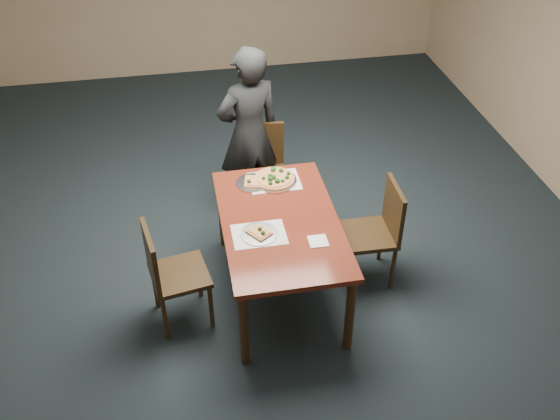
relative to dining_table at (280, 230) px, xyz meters
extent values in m
plane|color=black|center=(0.01, 0.44, -0.66)|extent=(8.00, 8.00, 0.00)
cube|color=#4F190F|center=(0.00, 0.00, 0.07)|extent=(0.90, 1.50, 0.04)
cylinder|color=black|center=(-0.39, -0.69, -0.31)|extent=(0.07, 0.07, 0.70)
cylinder|color=black|center=(-0.39, 0.69, -0.31)|extent=(0.07, 0.07, 0.70)
cylinder|color=black|center=(0.39, -0.69, -0.31)|extent=(0.07, 0.07, 0.70)
cylinder|color=black|center=(0.39, 0.69, -0.31)|extent=(0.07, 0.07, 0.70)
cube|color=black|center=(0.03, 1.05, -0.21)|extent=(0.46, 0.46, 0.04)
cylinder|color=black|center=(-0.17, 0.89, -0.44)|extent=(0.04, 0.04, 0.43)
cylinder|color=black|center=(-0.13, 1.25, -0.44)|extent=(0.04, 0.04, 0.43)
cylinder|color=black|center=(0.19, 0.85, -0.44)|extent=(0.04, 0.04, 0.43)
cylinder|color=black|center=(0.23, 1.21, -0.44)|extent=(0.04, 0.04, 0.43)
cube|color=black|center=(0.05, 1.24, 0.03)|extent=(0.42, 0.08, 0.44)
cube|color=black|center=(-0.81, -0.15, -0.21)|extent=(0.49, 0.49, 0.04)
cylinder|color=black|center=(-0.60, -0.29, -0.44)|extent=(0.04, 0.04, 0.43)
cylinder|color=black|center=(-0.95, -0.35, -0.44)|extent=(0.04, 0.04, 0.43)
cylinder|color=black|center=(-0.66, 0.06, -0.44)|extent=(0.04, 0.04, 0.43)
cylinder|color=black|center=(-1.01, 0.00, -0.44)|extent=(0.04, 0.04, 0.43)
cube|color=black|center=(-0.99, -0.18, 0.03)|extent=(0.11, 0.42, 0.44)
cube|color=black|center=(0.75, 0.05, -0.21)|extent=(0.43, 0.43, 0.04)
cylinder|color=black|center=(0.58, 0.23, -0.44)|extent=(0.04, 0.04, 0.43)
cylinder|color=black|center=(0.94, 0.22, -0.44)|extent=(0.04, 0.04, 0.43)
cylinder|color=black|center=(0.57, -0.13, -0.44)|extent=(0.04, 0.04, 0.43)
cylinder|color=black|center=(0.93, -0.14, -0.44)|extent=(0.04, 0.04, 0.43)
cube|color=black|center=(0.94, 0.04, 0.03)|extent=(0.05, 0.42, 0.44)
imported|color=black|center=(-0.06, 1.19, 0.18)|extent=(0.70, 0.56, 1.67)
cube|color=white|center=(0.05, 0.53, 0.09)|extent=(0.42, 0.32, 0.00)
cube|color=white|center=(-0.19, -0.14, 0.09)|extent=(0.40, 0.30, 0.00)
cylinder|color=silver|center=(0.05, 0.53, 0.10)|extent=(0.37, 0.37, 0.01)
cylinder|color=#B67446|center=(0.05, 0.53, 0.12)|extent=(0.34, 0.34, 0.02)
cylinder|color=#D9BA71|center=(0.05, 0.53, 0.13)|extent=(0.30, 0.30, 0.01)
sphere|color=#153C12|center=(0.01, 0.49, 0.15)|extent=(0.04, 0.04, 0.04)
sphere|color=#153C12|center=(-0.04, 0.52, 0.14)|extent=(0.03, 0.03, 0.03)
sphere|color=#153C12|center=(0.12, 0.60, 0.15)|extent=(0.04, 0.04, 0.04)
sphere|color=#153C12|center=(0.11, 0.45, 0.14)|extent=(0.03, 0.03, 0.03)
sphere|color=#153C12|center=(0.06, 0.45, 0.15)|extent=(0.04, 0.04, 0.04)
sphere|color=#153C12|center=(0.06, 0.62, 0.15)|extent=(0.04, 0.04, 0.04)
sphere|color=#153C12|center=(0.17, 0.55, 0.14)|extent=(0.03, 0.03, 0.03)
sphere|color=#153C12|center=(0.01, 0.49, 0.14)|extent=(0.03, 0.03, 0.03)
sphere|color=#153C12|center=(0.15, 0.49, 0.14)|extent=(0.03, 0.03, 0.03)
sphere|color=#153C12|center=(0.06, 0.63, 0.15)|extent=(0.04, 0.04, 0.04)
sphere|color=#153C12|center=(0.04, 0.51, 0.15)|extent=(0.04, 0.04, 0.04)
sphere|color=#153C12|center=(0.02, 0.54, 0.15)|extent=(0.04, 0.04, 0.04)
sphere|color=#153C12|center=(0.00, 0.43, 0.14)|extent=(0.04, 0.04, 0.04)
cylinder|color=silver|center=(-0.19, -0.14, 0.10)|extent=(0.28, 0.28, 0.01)
cube|color=#B67446|center=(-0.19, -0.14, 0.11)|extent=(0.20, 0.21, 0.02)
cube|color=#D9BA71|center=(-0.19, -0.14, 0.12)|extent=(0.16, 0.17, 0.01)
sphere|color=#153C12|center=(-0.16, -0.18, 0.14)|extent=(0.03, 0.03, 0.03)
sphere|color=#153C12|center=(-0.18, -0.13, 0.14)|extent=(0.03, 0.03, 0.03)
cylinder|color=silver|center=(-0.13, 0.53, 0.10)|extent=(0.28, 0.28, 0.01)
cube|color=#B67446|center=(-0.13, 0.53, 0.11)|extent=(0.16, 0.19, 0.02)
cube|color=#D9BA71|center=(-0.13, 0.53, 0.12)|extent=(0.13, 0.16, 0.01)
sphere|color=#153C12|center=(-0.16, 0.51, 0.13)|extent=(0.03, 0.03, 0.03)
sphere|color=#153C12|center=(-0.17, 0.51, 0.13)|extent=(0.03, 0.03, 0.03)
cube|color=white|center=(0.23, -0.30, 0.09)|extent=(0.14, 0.14, 0.01)
camera|label=1|loc=(-0.69, -3.70, 3.07)|focal=40.00mm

